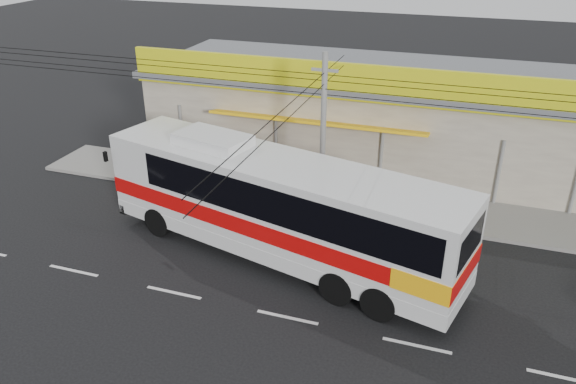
# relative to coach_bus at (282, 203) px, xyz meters

# --- Properties ---
(ground) EXTENTS (120.00, 120.00, 0.00)m
(ground) POSITION_rel_coach_bus_xyz_m (1.28, -0.70, -2.24)
(ground) COLOR black
(ground) RESTS_ON ground
(sidewalk) EXTENTS (30.00, 3.20, 0.15)m
(sidewalk) POSITION_rel_coach_bus_xyz_m (1.28, 5.30, -2.17)
(sidewalk) COLOR gray
(sidewalk) RESTS_ON ground
(lane_markings) EXTENTS (50.00, 0.12, 0.01)m
(lane_markings) POSITION_rel_coach_bus_xyz_m (1.28, -3.20, -2.24)
(lane_markings) COLOR silver
(lane_markings) RESTS_ON ground
(storefront_building) EXTENTS (22.60, 9.20, 5.70)m
(storefront_building) POSITION_rel_coach_bus_xyz_m (1.27, 10.84, 0.06)
(storefront_building) COLOR gray
(storefront_building) RESTS_ON ground
(coach_bus) EXTENTS (13.88, 6.15, 4.19)m
(coach_bus) POSITION_rel_coach_bus_xyz_m (0.00, 0.00, 0.00)
(coach_bus) COLOR silver
(coach_bus) RESTS_ON ground
(motorbike_red) EXTENTS (1.88, 0.92, 0.94)m
(motorbike_red) POSITION_rel_coach_bus_xyz_m (-4.22, 4.00, -1.62)
(motorbike_red) COLOR maroon
(motorbike_red) RESTS_ON sidewalk
(motorbike_dark) EXTENTS (1.67, 0.56, 0.99)m
(motorbike_dark) POSITION_rel_coach_bus_xyz_m (-10.31, 6.60, -1.60)
(motorbike_dark) COLOR black
(motorbike_dark) RESTS_ON sidewalk
(utility_pole) EXTENTS (34.00, 14.00, 6.84)m
(utility_pole) POSITION_rel_coach_bus_xyz_m (0.46, 3.50, 3.40)
(utility_pole) COLOR slate
(utility_pole) RESTS_ON ground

